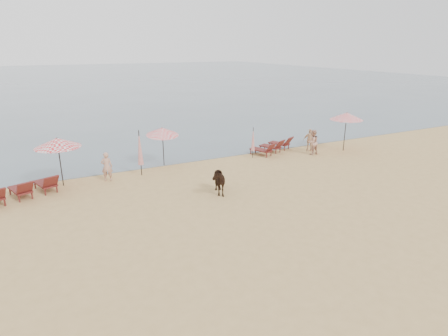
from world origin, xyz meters
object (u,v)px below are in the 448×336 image
Objects in this scene: cow at (217,180)px; beachgoer_right_b at (310,140)px; umbrella_open_left_b at (162,131)px; lounger_cluster_left at (22,189)px; lounger_cluster_right at (273,146)px; umbrella_open_left_a at (57,143)px; beachgoer_left at (107,167)px; umbrella_closed_right at (253,139)px; umbrella_closed_left at (140,148)px; umbrella_open_right at (347,116)px; beachgoer_right_a at (313,142)px.

beachgoer_right_b reaches higher than cow.
lounger_cluster_left is at bearing -147.78° from umbrella_open_left_b.
umbrella_open_left_a is (-13.42, -0.51, 1.87)m from lounger_cluster_right.
umbrella_open_left_a reaches higher than cow.
cow reaches higher than lounger_cluster_left.
lounger_cluster_right is at bearing 49.66° from cow.
beachgoer_left is (2.23, -0.28, -1.51)m from umbrella_open_left_a.
umbrella_closed_right is at bearing -14.65° from lounger_cluster_left.
lounger_cluster_left is 2.22× the size of beachgoer_right_b.
umbrella_closed_left reaches higher than lounger_cluster_right.
umbrella_open_left_a is at bearing 177.27° from umbrella_closed_left.
lounger_cluster_left is 2.07× the size of cow.
umbrella_closed_left is 5.15m from cow.
lounger_cluster_right is at bearing 14.42° from umbrella_open_left_b.
lounger_cluster_right is 1.37× the size of umbrella_open_left_b.
lounger_cluster_left reaches higher than lounger_cluster_right.
lounger_cluster_left is at bearing -160.26° from umbrella_open_right.
umbrella_open_right is 1.04× the size of umbrella_closed_left.
umbrella_closed_right reaches higher than lounger_cluster_right.
umbrella_closed_right is at bearing 7.83° from umbrella_open_left_b.
beachgoer_left is at bearing 160.52° from lounger_cluster_right.
beachgoer_left is at bearing -177.37° from umbrella_closed_left.
umbrella_open_left_a reaches higher than lounger_cluster_left.
cow is (8.60, -3.58, 0.24)m from lounger_cluster_left.
lounger_cluster_left is 20.03m from umbrella_open_right.
umbrella_open_right is (18.06, -1.33, 0.10)m from umbrella_open_left_a.
lounger_cluster_right is at bearing 13.66° from beachgoer_right_b.
umbrella_open_right is 1.67× the size of beachgoer_left.
lounger_cluster_right is 1.66× the size of umbrella_closed_right.
umbrella_open_right reaches higher than umbrella_closed_right.
umbrella_open_right is at bearing 173.60° from beachgoer_right_a.
umbrella_open_left_b is 10.22m from beachgoer_right_b.
umbrella_open_left_b is 12.48m from umbrella_open_right.
lounger_cluster_right is at bearing -40.69° from beachgoer_right_a.
umbrella_open_right is (12.26, -2.32, 0.29)m from umbrella_open_left_b.
umbrella_closed_right is 4.39m from beachgoer_right_b.
beachgoer_right_a is at bearing 33.93° from cow.
beachgoer_left is at bearing -5.68° from beachgoer_right_a.
beachgoer_left is (-9.25, -0.24, -0.44)m from umbrella_closed_right.
lounger_cluster_left is at bearing 35.94° from beachgoer_right_b.
umbrella_open_right is at bearing -169.91° from beachgoer_left.
umbrella_closed_left reaches higher than lounger_cluster_left.
umbrella_open_left_a is at bearing 158.63° from cow.
umbrella_closed_right is (5.68, -1.02, -0.88)m from umbrella_open_left_b.
umbrella_closed_right is 1.21× the size of beachgoer_right_a.
beachgoer_left is (4.11, 0.68, 0.34)m from lounger_cluster_left.
umbrella_open_left_b is 2.13m from umbrella_closed_left.
umbrella_open_right is at bearing -45.16° from lounger_cluster_right.
umbrella_closed_right is (-6.58, 1.30, -1.17)m from umbrella_open_right.
cow is at bearing -41.20° from lounger_cluster_left.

